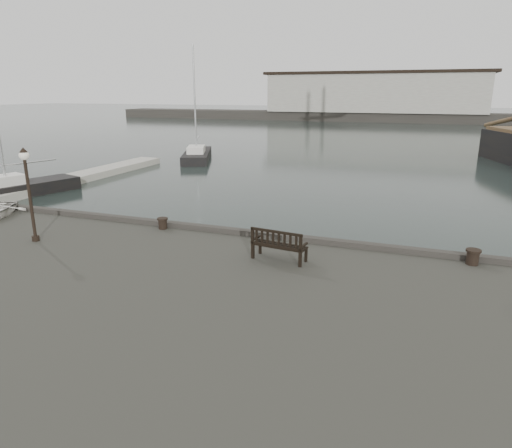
{
  "coord_description": "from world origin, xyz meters",
  "views": [
    {
      "loc": [
        3.79,
        -14.15,
        6.33
      ],
      "look_at": [
        -1.25,
        -0.5,
        2.1
      ],
      "focal_mm": 32.0,
      "sensor_mm": 36.0,
      "label": 1
    }
  ],
  "objects_px": {
    "bench": "(279,251)",
    "bollard_right": "(473,257)",
    "lamp_post": "(28,182)",
    "bollard_left": "(163,223)",
    "yacht_d": "(197,157)",
    "yacht_a": "(14,193)"
  },
  "relations": [
    {
      "from": "bollard_left",
      "to": "lamp_post",
      "type": "xyz_separation_m",
      "value": [
        -3.23,
        -2.68,
        1.78
      ]
    },
    {
      "from": "lamp_post",
      "to": "bollard_right",
      "type": "bearing_deg",
      "value": 11.25
    },
    {
      "from": "bollard_right",
      "to": "yacht_d",
      "type": "distance_m",
      "value": 34.04
    },
    {
      "from": "lamp_post",
      "to": "yacht_a",
      "type": "height_order",
      "value": "yacht_a"
    },
    {
      "from": "bollard_right",
      "to": "lamp_post",
      "type": "bearing_deg",
      "value": -168.75
    },
    {
      "from": "bollard_right",
      "to": "yacht_a",
      "type": "xyz_separation_m",
      "value": [
        -25.51,
        7.34,
        -1.54
      ]
    },
    {
      "from": "bollard_left",
      "to": "bollard_right",
      "type": "relative_size",
      "value": 0.9
    },
    {
      "from": "bollard_left",
      "to": "yacht_a",
      "type": "distance_m",
      "value": 17.04
    },
    {
      "from": "lamp_post",
      "to": "bollard_left",
      "type": "bearing_deg",
      "value": 39.62
    },
    {
      "from": "bollard_left",
      "to": "bollard_right",
      "type": "distance_m",
      "value": 10.21
    },
    {
      "from": "bench",
      "to": "yacht_a",
      "type": "distance_m",
      "value": 22.15
    },
    {
      "from": "yacht_d",
      "to": "bollard_right",
      "type": "bearing_deg",
      "value": -72.07
    },
    {
      "from": "yacht_a",
      "to": "yacht_d",
      "type": "height_order",
      "value": "yacht_a"
    },
    {
      "from": "bench",
      "to": "yacht_d",
      "type": "relative_size",
      "value": 0.15
    },
    {
      "from": "lamp_post",
      "to": "yacht_d",
      "type": "relative_size",
      "value": 0.28
    },
    {
      "from": "bollard_left",
      "to": "lamp_post",
      "type": "distance_m",
      "value": 4.56
    },
    {
      "from": "bollard_right",
      "to": "bench",
      "type": "bearing_deg",
      "value": -163.14
    },
    {
      "from": "bollard_left",
      "to": "lamp_post",
      "type": "relative_size",
      "value": 0.13
    },
    {
      "from": "bollard_left",
      "to": "yacht_d",
      "type": "bearing_deg",
      "value": 114.96
    },
    {
      "from": "bench",
      "to": "bollard_left",
      "type": "height_order",
      "value": "bench"
    },
    {
      "from": "bench",
      "to": "yacht_a",
      "type": "xyz_separation_m",
      "value": [
        -20.2,
        8.95,
        -1.62
      ]
    },
    {
      "from": "bench",
      "to": "bollard_right",
      "type": "height_order",
      "value": "bench"
    }
  ]
}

